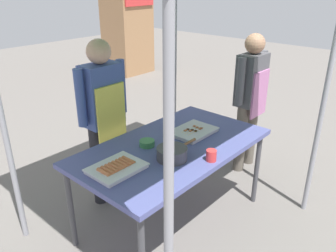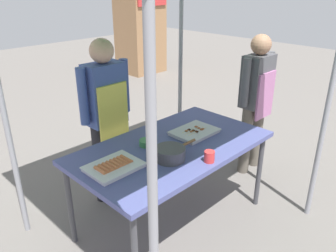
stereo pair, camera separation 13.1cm
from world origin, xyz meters
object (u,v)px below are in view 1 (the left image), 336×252
at_px(stall_table, 173,151).
at_px(condiment_bowl, 147,143).
at_px(customer_nearby, 250,93).
at_px(cooking_wok, 172,153).
at_px(neighbor_stall_left, 127,26).
at_px(tray_grilled_sausages, 117,168).
at_px(tray_meat_skewers, 193,131).
at_px(drink_cup_near_edge, 211,155).
at_px(vendor_woman, 104,111).

relative_size(stall_table, condiment_bowl, 13.22).
height_order(condiment_bowl, customer_nearby, customer_nearby).
relative_size(cooking_wok, neighbor_stall_left, 0.19).
bearing_deg(customer_nearby, tray_grilled_sausages, 179.88).
xyz_separation_m(tray_meat_skewers, customer_nearby, (0.99, 0.01, 0.10)).
bearing_deg(stall_table, neighbor_stall_left, 51.72).
height_order(stall_table, condiment_bowl, condiment_bowl).
relative_size(tray_grilled_sausages, drink_cup_near_edge, 4.39).
relative_size(stall_table, customer_nearby, 1.08).
height_order(tray_grilled_sausages, neighbor_stall_left, neighbor_stall_left).
distance_m(drink_cup_near_edge, customer_nearby, 1.34).
bearing_deg(condiment_bowl, tray_meat_skewers, -16.13).
height_order(condiment_bowl, vendor_woman, vendor_woman).
bearing_deg(drink_cup_near_edge, stall_table, 89.13).
height_order(drink_cup_near_edge, neighbor_stall_left, neighbor_stall_left).
bearing_deg(vendor_woman, tray_meat_skewers, 120.75).
height_order(drink_cup_near_edge, customer_nearby, customer_nearby).
bearing_deg(condiment_bowl, drink_cup_near_edge, -74.58).
bearing_deg(tray_meat_skewers, vendor_woman, 120.75).
distance_m(drink_cup_near_edge, vendor_woman, 1.09).
height_order(stall_table, drink_cup_near_edge, drink_cup_near_edge).
bearing_deg(tray_grilled_sausages, tray_meat_skewers, -1.10).
height_order(stall_table, tray_grilled_sausages, tray_grilled_sausages).
bearing_deg(drink_cup_near_edge, vendor_woman, 96.19).
distance_m(stall_table, cooking_wok, 0.25).
bearing_deg(condiment_bowl, customer_nearby, -4.56).
height_order(vendor_woman, neighbor_stall_left, neighbor_stall_left).
bearing_deg(tray_meat_skewers, customer_nearby, 0.71).
bearing_deg(vendor_woman, drink_cup_near_edge, 96.19).
bearing_deg(neighbor_stall_left, stall_table, -128.28).
xyz_separation_m(stall_table, customer_nearby, (1.27, 0.03, 0.17)).
relative_size(tray_meat_skewers, customer_nearby, 0.26).
bearing_deg(condiment_bowl, stall_table, -43.57).
bearing_deg(neighbor_stall_left, customer_nearby, -115.96).
relative_size(tray_grilled_sausages, neighbor_stall_left, 0.18).
bearing_deg(tray_grilled_sausages, stall_table, -3.27).
distance_m(tray_grilled_sausages, neighbor_stall_left, 5.65).
distance_m(tray_grilled_sausages, drink_cup_near_edge, 0.69).
distance_m(condiment_bowl, customer_nearby, 1.43).
xyz_separation_m(tray_grilled_sausages, vendor_woman, (0.43, 0.67, 0.13)).
height_order(tray_meat_skewers, neighbor_stall_left, neighbor_stall_left).
xyz_separation_m(condiment_bowl, customer_nearby, (1.42, -0.11, 0.09)).
relative_size(condiment_bowl, neighbor_stall_left, 0.06).
height_order(stall_table, neighbor_stall_left, neighbor_stall_left).
height_order(stall_table, vendor_woman, vendor_woman).
height_order(tray_grilled_sausages, customer_nearby, customer_nearby).
height_order(tray_meat_skewers, condiment_bowl, condiment_bowl).
height_order(vendor_woman, customer_nearby, vendor_woman).
bearing_deg(stall_table, tray_grilled_sausages, 176.73).
distance_m(vendor_woman, neighbor_stall_left, 4.86).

